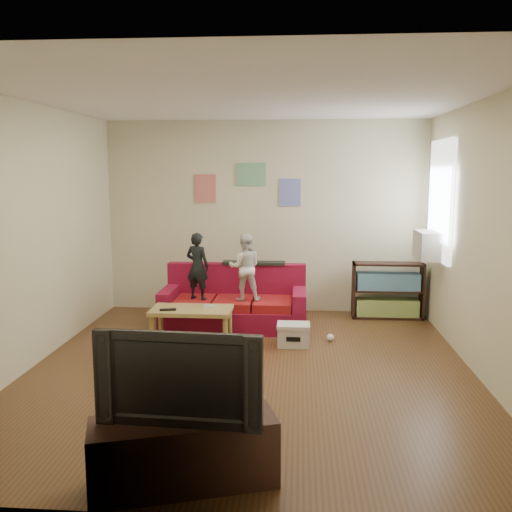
# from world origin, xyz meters

# --- Properties ---
(room_shell) EXTENTS (4.52, 5.02, 2.72)m
(room_shell) POSITION_xyz_m (0.00, 0.00, 1.35)
(room_shell) COLOR brown
(room_shell) RESTS_ON ground
(sofa) EXTENTS (1.84, 0.85, 0.81)m
(sofa) POSITION_xyz_m (-0.34, 1.61, 0.27)
(sofa) COLOR maroon
(sofa) RESTS_ON ground
(child_a) EXTENTS (0.36, 0.30, 0.85)m
(child_a) POSITION_xyz_m (-0.79, 1.45, 0.81)
(child_a) COLOR black
(child_a) RESTS_ON sofa
(child_b) EXTENTS (0.44, 0.36, 0.84)m
(child_b) POSITION_xyz_m (-0.19, 1.45, 0.81)
(child_b) COLOR silver
(child_b) RESTS_ON sofa
(coffee_table) EXTENTS (0.94, 0.51, 0.42)m
(coffee_table) POSITION_xyz_m (-0.75, 0.82, 0.36)
(coffee_table) COLOR tan
(coffee_table) RESTS_ON ground
(remote) EXTENTS (0.19, 0.09, 0.02)m
(remote) POSITION_xyz_m (-1.00, 0.70, 0.43)
(remote) COLOR black
(remote) RESTS_ON coffee_table
(game_controller) EXTENTS (0.15, 0.05, 0.03)m
(game_controller) POSITION_xyz_m (-0.55, 0.87, 0.44)
(game_controller) COLOR silver
(game_controller) RESTS_ON coffee_table
(bookshelf) EXTENTS (0.95, 0.29, 0.76)m
(bookshelf) POSITION_xyz_m (1.70, 2.19, 0.34)
(bookshelf) COLOR black
(bookshelf) RESTS_ON ground
(window) EXTENTS (0.04, 1.08, 1.48)m
(window) POSITION_xyz_m (2.22, 1.65, 1.64)
(window) COLOR white
(window) RESTS_ON room_shell
(ac_unit) EXTENTS (0.28, 0.55, 0.35)m
(ac_unit) POSITION_xyz_m (2.10, 1.65, 1.08)
(ac_unit) COLOR #B7B2A3
(ac_unit) RESTS_ON window
(artwork_left) EXTENTS (0.30, 0.01, 0.40)m
(artwork_left) POSITION_xyz_m (-0.85, 2.48, 1.75)
(artwork_left) COLOR #D87266
(artwork_left) RESTS_ON room_shell
(artwork_center) EXTENTS (0.42, 0.01, 0.32)m
(artwork_center) POSITION_xyz_m (-0.20, 2.48, 1.95)
(artwork_center) COLOR #72B27F
(artwork_center) RESTS_ON room_shell
(artwork_right) EXTENTS (0.30, 0.01, 0.38)m
(artwork_right) POSITION_xyz_m (0.35, 2.48, 1.70)
(artwork_right) COLOR #727FCC
(artwork_right) RESTS_ON room_shell
(file_box) EXTENTS (0.38, 0.29, 0.26)m
(file_box) POSITION_xyz_m (0.43, 0.83, 0.13)
(file_box) COLOR silver
(file_box) RESTS_ON ground
(tv_stand) EXTENTS (1.25, 0.74, 0.44)m
(tv_stand) POSITION_xyz_m (-0.24, -2.17, 0.22)
(tv_stand) COLOR #381F19
(tv_stand) RESTS_ON ground
(television) EXTENTS (1.06, 0.21, 0.61)m
(television) POSITION_xyz_m (-0.24, -2.17, 0.75)
(television) COLOR black
(television) RESTS_ON tv_stand
(tissue) EXTENTS (0.09, 0.09, 0.09)m
(tissue) POSITION_xyz_m (0.87, 1.02, 0.04)
(tissue) COLOR silver
(tissue) RESTS_ON ground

